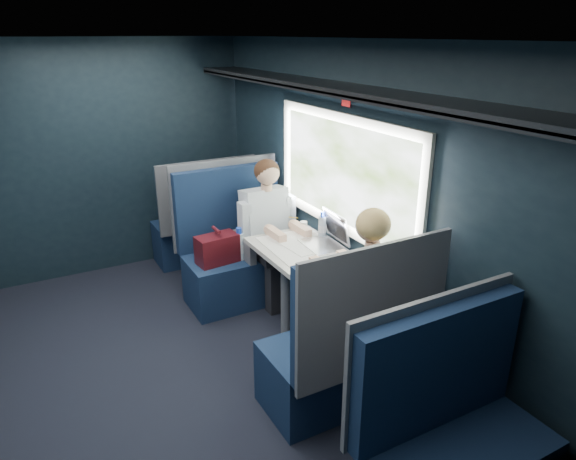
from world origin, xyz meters
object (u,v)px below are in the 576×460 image
seat_bay_near (237,255)px  man (270,226)px  seat_row_front (204,225)px  table (303,261)px  seat_row_back (452,447)px  cup (304,226)px  seat_bay_far (346,352)px  bottle_small (322,226)px  laptop (329,236)px  woman (365,289)px

seat_bay_near → man: bearing=-32.7°
seat_row_front → man: size_ratio=0.88×
seat_bay_near → seat_row_front: seat_bay_near is taller
table → seat_row_back: bearing=-95.8°
man → cup: (0.17, -0.30, 0.06)m
seat_bay_far → man: man is taller
seat_row_front → bottle_small: (0.48, -1.60, 0.43)m
seat_bay_near → seat_row_back: 2.66m
seat_row_back → laptop: (0.44, 1.83, 0.40)m
seat_bay_far → laptop: bearing=64.2°
table → bottle_small: 0.40m
table → seat_row_front: (-0.18, 1.80, -0.25)m
woman → bottle_small: 0.94m
seat_bay_far → laptop: (0.44, 0.90, 0.40)m
seat_bay_near → seat_row_back: size_ratio=1.09×
seat_bay_far → seat_row_back: (0.00, -0.92, -0.00)m
seat_bay_far → seat_row_back: seat_bay_far is taller
man → laptop: bearing=-74.4°
seat_row_front → seat_bay_far: bearing=-90.0°
seat_row_back → laptop: bearing=76.5°
seat_row_front → woman: woman is taller
seat_row_back → cup: size_ratio=14.38×
laptop → cup: 0.37m
seat_bay_near → laptop: 1.03m
man → cup: size_ratio=16.39×
woman → cup: (0.17, 1.11, 0.05)m
bottle_small → table: bearing=-146.6°
seat_bay_far → cup: (0.42, 1.28, 0.37)m
bottle_small → seat_bay_near: bearing=126.3°
table → cup: bearing=59.1°
table → laptop: bearing=6.7°
seat_row_back → cup: bearing=79.1°
woman → cup: woman is taller
table → seat_bay_near: (-0.19, 0.87, -0.24)m
seat_row_front → seat_row_back: 3.59m
table → man: bearing=84.5°
seat_bay_far → cup: size_ratio=15.62×
seat_row_front → bottle_small: bearing=-73.3°
seat_row_front → laptop: (0.44, -1.77, 0.40)m
table → seat_bay_near: size_ratio=0.79×
seat_bay_far → seat_row_front: (0.00, 2.67, -0.00)m
seat_bay_far → woman: size_ratio=0.95×
seat_row_front → man: (0.25, -1.10, 0.31)m
seat_bay_far → seat_bay_near: bearing=90.4°
table → woman: size_ratio=0.76×
woman → bottle_small: bearing=75.7°
seat_bay_near → seat_row_back: (0.01, -2.66, -0.01)m
seat_row_front → cup: bearing=-73.1°
man → bottle_small: (0.23, -0.50, 0.12)m
table → laptop: (0.25, 0.03, 0.15)m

